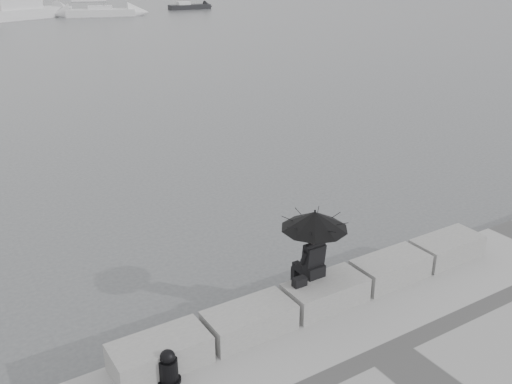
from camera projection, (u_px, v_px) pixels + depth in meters
ground at (310, 314)px, 11.54m from camera, size 360.00×360.00×0.00m
stone_block_far_left at (160, 354)px, 9.24m from camera, size 1.60×0.80×0.50m
stone_block_left at (249, 321)px, 10.07m from camera, size 1.60×0.80×0.50m
stone_block_centre at (325, 293)px, 10.90m from camera, size 1.60×0.80×0.50m
stone_block_right at (390, 269)px, 11.73m from camera, size 1.60×0.80×0.50m
stone_block_far_right at (447, 248)px, 12.56m from camera, size 1.60×0.80×0.50m
seated_person at (315, 228)px, 10.62m from camera, size 1.27×1.27×1.39m
bag at (299, 282)px, 10.64m from camera, size 0.26×0.15×0.17m
mooring_bollard at (168, 369)px, 8.90m from camera, size 0.38×0.38×0.60m
sailboat_right at (100, 12)px, 67.18m from camera, size 8.20×4.60×12.90m
motor_cruiser at (26, 10)px, 64.52m from camera, size 10.64×6.36×4.50m
small_motorboat at (189, 7)px, 75.91m from camera, size 5.63×1.99×1.10m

